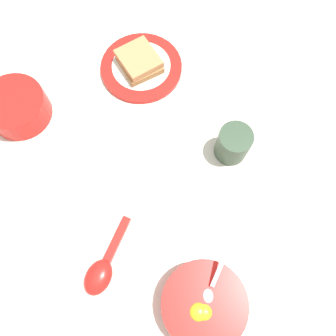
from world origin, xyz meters
name	(u,v)px	position (x,y,z in m)	size (l,w,h in m)	color
ground_plane	(107,170)	(0.00, 0.00, 0.00)	(3.00, 3.00, 0.00)	silver
egg_bowl	(204,304)	(-0.26, -0.17, 0.03)	(0.14, 0.14, 0.08)	red
toast_plate	(141,67)	(0.24, -0.07, 0.01)	(0.18, 0.18, 0.01)	red
toast_sandwich	(139,61)	(0.24, -0.07, 0.03)	(0.11, 0.11, 0.03)	#9E7042
soup_spoon	(102,271)	(-0.19, 0.00, 0.01)	(0.15, 0.09, 0.03)	red
congee_bowl	(16,107)	(0.14, 0.18, 0.03)	(0.13, 0.13, 0.06)	red
drinking_cup	(233,144)	(0.03, -0.25, 0.04)	(0.07, 0.07, 0.07)	#334733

